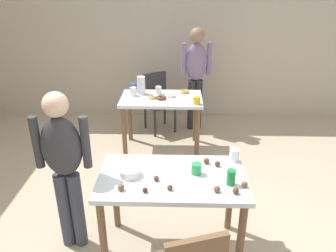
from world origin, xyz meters
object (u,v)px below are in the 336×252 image
(dining_table_near, at_px, (172,188))
(pitcher_far, at_px, (141,85))
(person_adult_far, at_px, (196,71))
(chair_far_table, at_px, (158,98))
(dining_table_far, at_px, (161,106))
(person_girl_near, at_px, (64,161))
(soda_can, at_px, (231,177))
(mixing_bowl, at_px, (129,172))

(dining_table_near, relative_size, pitcher_far, 4.95)
(dining_table_near, distance_m, person_adult_far, 2.57)
(chair_far_table, bearing_deg, pitcher_far, -108.99)
(person_adult_far, bearing_deg, dining_table_near, -96.84)
(dining_table_near, relative_size, dining_table_far, 1.11)
(dining_table_far, relative_size, person_adult_far, 0.69)
(dining_table_near, height_order, dining_table_far, same)
(person_girl_near, xyz_separation_m, soda_can, (1.31, -0.14, -0.04))
(person_adult_far, height_order, pitcher_far, person_adult_far)
(dining_table_near, relative_size, chair_far_table, 1.35)
(chair_far_table, bearing_deg, mixing_bowl, -91.69)
(dining_table_far, xyz_separation_m, soda_can, (0.62, -1.94, 0.18))
(person_girl_near, height_order, mixing_bowl, person_girl_near)
(dining_table_near, height_order, pitcher_far, pitcher_far)
(dining_table_far, distance_m, mixing_bowl, 1.86)
(person_girl_near, bearing_deg, dining_table_near, -2.74)
(dining_table_near, bearing_deg, soda_can, -12.65)
(chair_far_table, relative_size, mixing_bowl, 5.14)
(dining_table_far, xyz_separation_m, person_adult_far, (0.48, 0.70, 0.30))
(person_girl_near, bearing_deg, mixing_bowl, -4.61)
(mixing_bowl, relative_size, soda_can, 1.39)
(dining_table_far, height_order, soda_can, soda_can)
(dining_table_near, distance_m, chair_far_table, 2.53)
(person_adult_far, xyz_separation_m, soda_can, (0.14, -2.64, -0.11))
(person_girl_near, relative_size, pitcher_far, 6.03)
(mixing_bowl, relative_size, pitcher_far, 0.72)
(person_adult_far, bearing_deg, mixing_bowl, -104.19)
(person_adult_far, relative_size, pitcher_far, 6.50)
(chair_far_table, distance_m, pitcher_far, 0.67)
(person_girl_near, distance_m, soda_can, 1.32)
(chair_far_table, distance_m, person_adult_far, 0.71)
(mixing_bowl, xyz_separation_m, soda_can, (0.78, -0.10, 0.03))
(person_adult_far, xyz_separation_m, pitcher_far, (-0.75, -0.56, -0.05))
(dining_table_near, height_order, soda_can, soda_can)
(dining_table_far, xyz_separation_m, pitcher_far, (-0.27, 0.14, 0.24))
(soda_can, bearing_deg, person_adult_far, 93.01)
(mixing_bowl, bearing_deg, soda_can, -7.18)
(dining_table_near, bearing_deg, person_girl_near, 177.26)
(person_adult_far, xyz_separation_m, mixing_bowl, (-0.64, -2.54, -0.14))
(dining_table_far, relative_size, mixing_bowl, 6.23)
(dining_table_far, distance_m, person_adult_far, 0.89)
(chair_far_table, relative_size, pitcher_far, 3.68)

